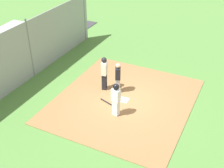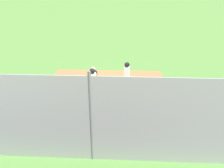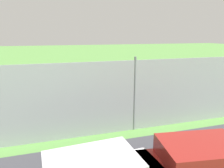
{
  "view_description": "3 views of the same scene",
  "coord_description": "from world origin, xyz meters",
  "px_view_note": "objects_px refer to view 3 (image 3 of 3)",
  "views": [
    {
      "loc": [
        11.1,
        4.79,
        8.5
      ],
      "look_at": [
        0.06,
        -0.63,
        0.83
      ],
      "focal_mm": 47.77,
      "sensor_mm": 36.0,
      "label": 1
    },
    {
      "loc": [
        1.03,
        -11.99,
        5.86
      ],
      "look_at": [
        0.43,
        -0.78,
        0.77
      ],
      "focal_mm": 37.23,
      "sensor_mm": 36.0,
      "label": 2
    },
    {
      "loc": [
        -3.59,
        -13.92,
        4.3
      ],
      "look_at": [
        0.53,
        -0.4,
        0.94
      ],
      "focal_mm": 33.99,
      "sensor_mm": 36.0,
      "label": 3
    }
  ],
  "objects_px": {
    "umpire": "(101,87)",
    "baseball_bat": "(114,97)",
    "home_plate": "(103,96)",
    "catcher": "(97,87)",
    "parked_car_red": "(204,165)",
    "runner": "(119,81)"
  },
  "relations": [
    {
      "from": "umpire",
      "to": "baseball_bat",
      "type": "distance_m",
      "value": 1.59
    },
    {
      "from": "baseball_bat",
      "to": "home_plate",
      "type": "bearing_deg",
      "value": 59.44
    },
    {
      "from": "catcher",
      "to": "umpire",
      "type": "xyz_separation_m",
      "value": [
        0.07,
        -0.73,
        0.12
      ]
    },
    {
      "from": "home_plate",
      "to": "catcher",
      "type": "height_order",
      "value": "catcher"
    },
    {
      "from": "parked_car_red",
      "to": "home_plate",
      "type": "bearing_deg",
      "value": 101.53
    },
    {
      "from": "umpire",
      "to": "runner",
      "type": "relative_size",
      "value": 1.1
    },
    {
      "from": "runner",
      "to": "baseball_bat",
      "type": "distance_m",
      "value": 1.37
    },
    {
      "from": "runner",
      "to": "baseball_bat",
      "type": "bearing_deg",
      "value": 62.97
    },
    {
      "from": "catcher",
      "to": "parked_car_red",
      "type": "relative_size",
      "value": 0.37
    },
    {
      "from": "baseball_bat",
      "to": "parked_car_red",
      "type": "relative_size",
      "value": 0.19
    },
    {
      "from": "home_plate",
      "to": "parked_car_red",
      "type": "bearing_deg",
      "value": -86.9
    },
    {
      "from": "umpire",
      "to": "runner",
      "type": "xyz_separation_m",
      "value": [
        1.72,
        1.48,
        -0.02
      ]
    },
    {
      "from": "home_plate",
      "to": "baseball_bat",
      "type": "distance_m",
      "value": 0.87
    },
    {
      "from": "catcher",
      "to": "runner",
      "type": "xyz_separation_m",
      "value": [
        1.8,
        0.75,
        0.11
      ]
    },
    {
      "from": "umpire",
      "to": "parked_car_red",
      "type": "xyz_separation_m",
      "value": [
        1.03,
        -8.18,
        -0.39
      ]
    },
    {
      "from": "umpire",
      "to": "baseball_bat",
      "type": "xyz_separation_m",
      "value": [
        1.08,
        0.7,
        -0.94
      ]
    },
    {
      "from": "umpire",
      "to": "parked_car_red",
      "type": "relative_size",
      "value": 0.41
    },
    {
      "from": "baseball_bat",
      "to": "parked_car_red",
      "type": "xyz_separation_m",
      "value": [
        -0.06,
        -8.88,
        0.55
      ]
    },
    {
      "from": "home_plate",
      "to": "umpire",
      "type": "relative_size",
      "value": 0.24
    },
    {
      "from": "catcher",
      "to": "baseball_bat",
      "type": "bearing_deg",
      "value": -116.68
    },
    {
      "from": "home_plate",
      "to": "baseball_bat",
      "type": "height_order",
      "value": "baseball_bat"
    },
    {
      "from": "runner",
      "to": "baseball_bat",
      "type": "relative_size",
      "value": 1.95
    }
  ]
}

